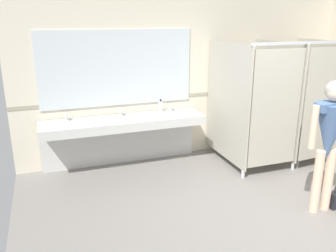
{
  "coord_description": "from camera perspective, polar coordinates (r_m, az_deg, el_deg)",
  "views": [
    {
      "loc": [
        -2.47,
        -3.05,
        2.36
      ],
      "look_at": [
        -1.01,
        1.07,
        1.0
      ],
      "focal_mm": 37.8,
      "sensor_mm": 36.0,
      "label": 1
    }
  ],
  "objects": [
    {
      "name": "soap_dispenser",
      "position": [
        5.87,
        -1.19,
        3.16
      ],
      "size": [
        0.07,
        0.07,
        0.22
      ],
      "color": "white",
      "rests_on": "vanity_counter"
    },
    {
      "name": "mirror_panel",
      "position": [
        5.7,
        -8.15,
        9.21
      ],
      "size": [
        2.45,
        0.02,
        1.19
      ],
      "primitive_type": "cube",
      "color": "silver",
      "rests_on": "wall_back"
    },
    {
      "name": "bathroom_stalls",
      "position": [
        6.06,
        17.95,
        4.01
      ],
      "size": [
        1.89,
        1.35,
        2.02
      ],
      "color": "#B2AD9E",
      "rests_on": "ground_plane"
    },
    {
      "name": "person_standing",
      "position": [
        4.61,
        24.63,
        -0.82
      ],
      "size": [
        0.58,
        0.41,
        1.66
      ],
      "color": "beige",
      "rests_on": "ground_plane"
    },
    {
      "name": "vanity_counter",
      "position": [
        5.7,
        -7.3,
        -0.64
      ],
      "size": [
        2.55,
        0.6,
        0.95
      ],
      "color": "silver",
      "rests_on": "ground_plane"
    },
    {
      "name": "wall_back_tile_band",
      "position": [
        6.2,
        4.41,
        5.06
      ],
      "size": [
        6.05,
        0.01,
        0.06
      ],
      "primitive_type": "cube",
      "color": "#9E937F",
      "rests_on": "wall_back"
    },
    {
      "name": "wall_back",
      "position": [
        6.21,
        4.24,
        7.81
      ],
      "size": [
        6.05,
        0.12,
        2.68
      ],
      "primitive_type": "cube",
      "color": "beige",
      "rests_on": "ground_plane"
    },
    {
      "name": "ground_plane",
      "position": [
        4.6,
        17.11,
        -15.12
      ],
      "size": [
        6.05,
        5.59,
        0.1
      ],
      "primitive_type": "cube",
      "color": "gray"
    }
  ]
}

